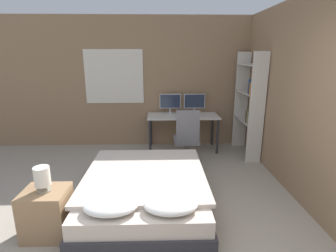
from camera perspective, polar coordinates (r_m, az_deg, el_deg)
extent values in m
cube|color=#8E7051|center=(5.62, -1.12, 9.33)|extent=(12.00, 0.06, 2.70)
cube|color=silver|center=(5.65, -11.66, 10.47)|extent=(1.21, 0.01, 1.10)
cube|color=#A3B2CC|center=(5.65, -11.65, 10.47)|extent=(1.13, 0.01, 1.02)
cube|color=#8E7051|center=(3.79, 28.26, 4.64)|extent=(0.06, 12.00, 2.70)
cube|color=#2D2D33|center=(3.55, -4.95, -15.61)|extent=(1.50, 1.92, 0.22)
cube|color=beige|center=(3.46, -5.03, -12.75)|extent=(1.44, 1.86, 0.18)
cube|color=beige|center=(3.51, -4.97, -10.20)|extent=(1.54, 1.61, 0.05)
ellipsoid|color=white|center=(2.80, -12.39, -16.60)|extent=(0.55, 0.38, 0.13)
ellipsoid|color=white|center=(2.76, 0.61, -16.77)|extent=(0.55, 0.38, 0.13)
cube|color=#997551|center=(3.29, -24.83, -16.73)|extent=(0.47, 0.42, 0.53)
cylinder|color=gray|center=(3.16, -25.39, -12.49)|extent=(0.15, 0.15, 0.01)
cylinder|color=gray|center=(3.14, -25.46, -11.97)|extent=(0.02, 0.02, 0.05)
cylinder|color=silver|center=(3.09, -25.73, -9.84)|extent=(0.16, 0.16, 0.21)
cube|color=beige|center=(5.36, 3.29, 2.20)|extent=(1.44, 0.63, 0.03)
cylinder|color=#2D2D33|center=(5.19, -3.94, -2.47)|extent=(0.05, 0.05, 0.71)
cylinder|color=#2D2D33|center=(5.31, 10.72, -2.30)|extent=(0.05, 0.05, 0.71)
cylinder|color=#2D2D33|center=(5.69, -3.75, -0.85)|extent=(0.05, 0.05, 0.71)
cylinder|color=#2D2D33|center=(5.80, 9.63, -0.74)|extent=(0.05, 0.05, 0.71)
cylinder|color=#B7B7BC|center=(5.55, 0.47, 2.90)|extent=(0.16, 0.16, 0.01)
cylinder|color=#B7B7BC|center=(5.54, 0.47, 3.41)|extent=(0.03, 0.03, 0.09)
cube|color=#B7B7BC|center=(5.50, 0.47, 5.43)|extent=(0.44, 0.03, 0.31)
cube|color=#232D42|center=(5.49, 0.48, 5.41)|extent=(0.41, 0.00, 0.28)
cylinder|color=#B7B7BC|center=(5.59, 5.72, 2.91)|extent=(0.16, 0.16, 0.01)
cylinder|color=#B7B7BC|center=(5.58, 5.73, 3.43)|extent=(0.03, 0.03, 0.09)
cube|color=#B7B7BC|center=(5.55, 5.79, 5.43)|extent=(0.44, 0.03, 0.31)
cube|color=#232D42|center=(5.53, 5.81, 5.40)|extent=(0.41, 0.00, 0.28)
cube|color=#B7B7BC|center=(5.16, 3.49, 1.94)|extent=(0.38, 0.13, 0.02)
ellipsoid|color=#B7B7BC|center=(5.19, 6.60, 2.05)|extent=(0.07, 0.05, 0.04)
cylinder|color=black|center=(4.91, 3.95, -7.69)|extent=(0.52, 0.52, 0.04)
cylinder|color=gray|center=(4.83, 3.99, -5.51)|extent=(0.05, 0.05, 0.36)
cube|color=slate|center=(4.76, 4.04, -3.11)|extent=(0.44, 0.44, 0.07)
cube|color=slate|center=(4.49, 4.36, -0.08)|extent=(0.40, 0.05, 0.56)
cube|color=beige|center=(4.86, 18.80, 3.34)|extent=(0.28, 0.02, 1.99)
cube|color=beige|center=(5.72, 15.65, 5.28)|extent=(0.28, 0.02, 1.99)
cube|color=beige|center=(5.35, 16.85, 1.26)|extent=(0.28, 0.90, 0.02)
cube|color=beige|center=(5.25, 17.30, 6.95)|extent=(0.28, 0.90, 0.02)
cube|color=beige|center=(5.21, 17.75, 12.58)|extent=(0.28, 0.90, 0.02)
cube|color=#B2332D|center=(4.94, 18.45, 1.25)|extent=(0.23, 0.03, 0.19)
cube|color=#2D4784|center=(4.97, 18.31, 1.46)|extent=(0.23, 0.02, 0.21)
cube|color=#BCB29E|center=(5.00, 18.18, 1.52)|extent=(0.23, 0.02, 0.20)
cube|color=#337042|center=(5.03, 18.09, 1.73)|extent=(0.23, 0.03, 0.22)
cube|color=orange|center=(5.06, 17.96, 1.85)|extent=(0.23, 0.02, 0.23)
cube|color=#28282D|center=(5.10, 17.81, 1.92)|extent=(0.23, 0.04, 0.22)
cube|color=gold|center=(4.84, 19.03, 7.89)|extent=(0.23, 0.03, 0.27)
cube|color=#B2332D|center=(4.89, 18.79, 7.46)|extent=(0.23, 0.04, 0.18)
cube|color=gold|center=(4.93, 18.62, 7.70)|extent=(0.23, 0.03, 0.21)
cube|color=#28282D|center=(4.97, 18.46, 7.82)|extent=(0.23, 0.02, 0.22)
cube|color=#2D4784|center=(5.00, 18.35, 8.13)|extent=(0.23, 0.04, 0.26)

